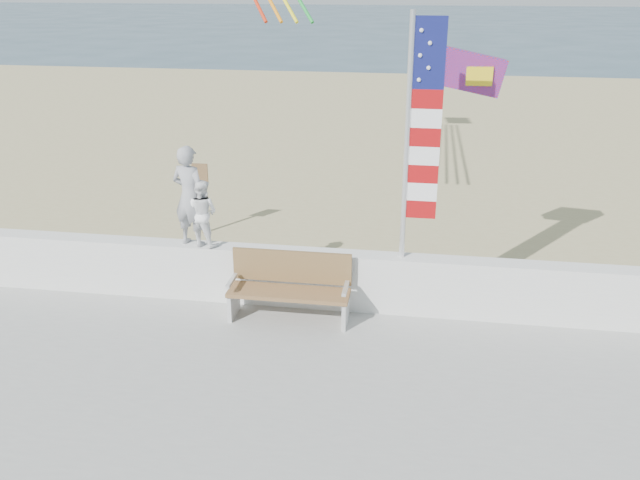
% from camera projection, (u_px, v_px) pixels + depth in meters
% --- Properties ---
extents(ground, '(220.00, 220.00, 0.00)m').
position_uv_depth(ground, '(284.00, 385.00, 8.86)').
color(ground, '#294253').
rests_on(ground, ground).
extents(sand, '(90.00, 40.00, 0.08)m').
position_uv_depth(sand, '(356.00, 184.00, 17.11)').
color(sand, tan).
rests_on(sand, ground).
extents(seawall, '(30.00, 0.35, 0.90)m').
position_uv_depth(seawall, '(309.00, 278.00, 10.46)').
color(seawall, silver).
rests_on(seawall, boardwalk).
extents(adult, '(0.66, 0.52, 1.57)m').
position_uv_depth(adult, '(190.00, 196.00, 10.27)').
color(adult, gray).
rests_on(adult, seawall).
extents(child, '(0.60, 0.51, 1.05)m').
position_uv_depth(child, '(202.00, 213.00, 10.34)').
color(child, white).
rests_on(child, seawall).
extents(bench, '(1.80, 0.57, 1.00)m').
position_uv_depth(bench, '(290.00, 286.00, 10.05)').
color(bench, brown).
rests_on(bench, boardwalk).
extents(flag, '(0.50, 0.08, 3.50)m').
position_uv_depth(flag, '(417.00, 130.00, 9.37)').
color(flag, silver).
rests_on(flag, seawall).
extents(parafoil_kite, '(1.12, 0.38, 0.76)m').
position_uv_depth(parafoil_kite, '(471.00, 72.00, 10.19)').
color(parafoil_kite, red).
rests_on(parafoil_kite, ground).
extents(sign, '(0.32, 0.07, 1.46)m').
position_uv_depth(sign, '(201.00, 192.00, 13.47)').
color(sign, brown).
rests_on(sign, sand).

